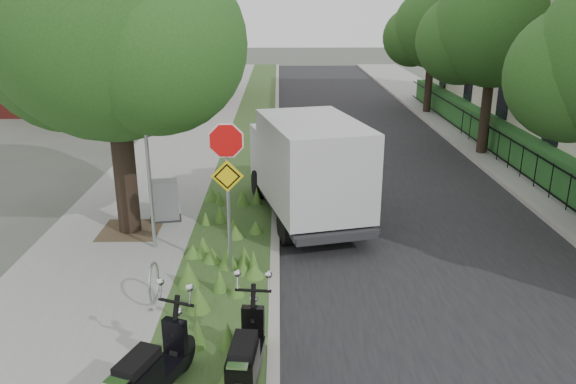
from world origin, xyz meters
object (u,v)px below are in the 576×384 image
(scooter_near, at_px, (246,363))
(box_truck, at_px, (307,164))
(scooter_far, at_px, (147,380))
(sign_assembly, at_px, (227,168))
(utility_cabinet, at_px, (165,201))

(scooter_near, height_order, box_truck, box_truck)
(scooter_near, relative_size, scooter_far, 1.02)
(box_truck, bearing_deg, sign_assembly, -118.31)
(scooter_near, xyz_separation_m, utility_cabinet, (-2.40, 6.60, 0.06))
(box_truck, bearing_deg, utility_cabinet, -176.01)
(scooter_far, relative_size, utility_cabinet, 1.79)
(sign_assembly, xyz_separation_m, scooter_near, (0.52, -3.68, -1.77))
(sign_assembly, distance_m, utility_cabinet, 3.87)
(utility_cabinet, bearing_deg, scooter_far, -81.01)
(scooter_near, distance_m, utility_cabinet, 7.02)
(scooter_far, relative_size, box_truck, 0.34)
(sign_assembly, relative_size, utility_cabinet, 3.13)
(sign_assembly, distance_m, box_truck, 3.69)
(sign_assembly, bearing_deg, scooter_near, -81.95)
(box_truck, bearing_deg, scooter_far, -109.00)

